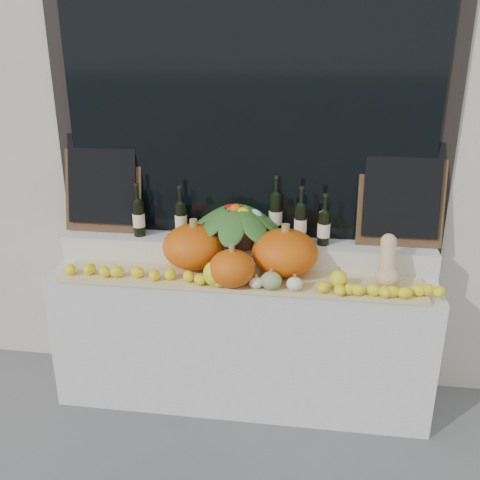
% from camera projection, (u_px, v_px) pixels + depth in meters
% --- Properties ---
extents(storefront_facade, '(7.00, 0.94, 4.50)m').
position_uv_depth(storefront_facade, '(257.00, 31.00, 3.41)').
color(storefront_facade, beige).
rests_on(storefront_facade, ground).
extents(display_sill, '(2.30, 0.55, 0.88)m').
position_uv_depth(display_sill, '(242.00, 336.00, 3.39)').
color(display_sill, silver).
rests_on(display_sill, ground).
extents(rear_tier, '(2.30, 0.25, 0.16)m').
position_uv_depth(rear_tier, '(245.00, 251.00, 3.34)').
color(rear_tier, silver).
rests_on(rear_tier, display_sill).
extents(straw_bedding, '(2.10, 0.32, 0.02)m').
position_uv_depth(straw_bedding, '(239.00, 279.00, 3.11)').
color(straw_bedding, tan).
rests_on(straw_bedding, display_sill).
extents(pumpkin_left, '(0.46, 0.46, 0.27)m').
position_uv_depth(pumpkin_left, '(194.00, 246.00, 3.20)').
color(pumpkin_left, '#DC590B').
rests_on(pumpkin_left, straw_bedding).
extents(pumpkin_right, '(0.48, 0.48, 0.27)m').
position_uv_depth(pumpkin_right, '(285.00, 253.00, 3.11)').
color(pumpkin_right, '#DC590B').
rests_on(pumpkin_right, straw_bedding).
extents(pumpkin_center, '(0.33, 0.33, 0.21)m').
position_uv_depth(pumpkin_center, '(232.00, 268.00, 2.97)').
color(pumpkin_center, '#DC590B').
rests_on(pumpkin_center, straw_bedding).
extents(butternut_squash, '(0.14, 0.20, 0.29)m').
position_uv_depth(butternut_squash, '(388.00, 265.00, 2.97)').
color(butternut_squash, '#DFB383').
rests_on(butternut_squash, straw_bedding).
extents(decorative_gourds, '(0.80, 0.18, 0.17)m').
position_uv_depth(decorative_gourds, '(255.00, 278.00, 2.97)').
color(decorative_gourds, '#3B6B20').
rests_on(decorative_gourds, straw_bedding).
extents(lemon_heap, '(2.20, 0.16, 0.06)m').
position_uv_depth(lemon_heap, '(236.00, 281.00, 2.99)').
color(lemon_heap, yellow).
rests_on(lemon_heap, straw_bedding).
extents(produce_bowl, '(0.60, 0.60, 0.24)m').
position_uv_depth(produce_bowl, '(236.00, 222.00, 3.26)').
color(produce_bowl, black).
rests_on(produce_bowl, rear_tier).
extents(wine_bottle_far_left, '(0.08, 0.08, 0.34)m').
position_uv_depth(wine_bottle_far_left, '(139.00, 218.00, 3.33)').
color(wine_bottle_far_left, black).
rests_on(wine_bottle_far_left, rear_tier).
extents(wine_bottle_near_left, '(0.08, 0.08, 0.32)m').
position_uv_depth(wine_bottle_near_left, '(181.00, 219.00, 3.34)').
color(wine_bottle_near_left, black).
rests_on(wine_bottle_near_left, rear_tier).
extents(wine_bottle_tall, '(0.08, 0.08, 0.39)m').
position_uv_depth(wine_bottle_tall, '(276.00, 215.00, 3.30)').
color(wine_bottle_tall, black).
rests_on(wine_bottle_tall, rear_tier).
extents(wine_bottle_near_right, '(0.08, 0.08, 0.35)m').
position_uv_depth(wine_bottle_near_right, '(300.00, 223.00, 3.21)').
color(wine_bottle_near_right, black).
rests_on(wine_bottle_near_right, rear_tier).
extents(wine_bottle_far_right, '(0.08, 0.08, 0.32)m').
position_uv_depth(wine_bottle_far_right, '(324.00, 228.00, 3.19)').
color(wine_bottle_far_right, black).
rests_on(wine_bottle_far_right, rear_tier).
extents(chalkboard_left, '(0.50, 0.15, 0.61)m').
position_uv_depth(chalkboard_left, '(103.00, 181.00, 3.38)').
color(chalkboard_left, '#4C331E').
rests_on(chalkboard_left, rear_tier).
extents(chalkboard_right, '(0.50, 0.15, 0.61)m').
position_uv_depth(chalkboard_right, '(402.00, 193.00, 3.14)').
color(chalkboard_right, '#4C331E').
rests_on(chalkboard_right, rear_tier).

